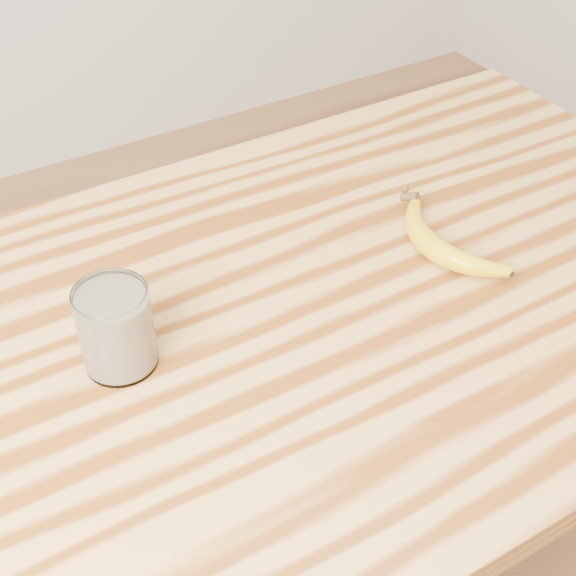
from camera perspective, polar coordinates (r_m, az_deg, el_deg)
table at (r=1.15m, az=4.22°, el=-4.76°), size 1.20×0.80×0.90m
smoothie_glass at (r=0.94m, az=-12.14°, el=-2.86°), size 0.09×0.09×0.11m
banana at (r=1.11m, az=10.24°, el=2.83°), size 0.12×0.28×0.03m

